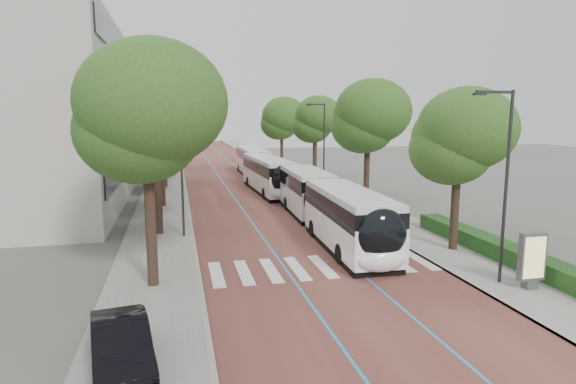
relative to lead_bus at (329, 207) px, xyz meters
name	(u,v)px	position (x,y,z in m)	size (l,w,h in m)	color
ground	(325,274)	(-2.51, -7.28, -1.63)	(160.00, 160.00, 0.00)	#51544C
road	(229,172)	(-2.51, 32.72, -1.62)	(11.00, 140.00, 0.02)	#552C26
sidewalk_left	(167,173)	(-10.01, 32.72, -1.57)	(4.00, 140.00, 0.12)	gray
sidewalk_right	(287,170)	(4.99, 32.72, -1.57)	(4.00, 140.00, 0.12)	gray
kerb_left	(183,173)	(-8.11, 32.72, -1.57)	(0.20, 140.00, 0.14)	gray
kerb_right	(273,170)	(3.09, 32.72, -1.57)	(0.20, 140.00, 0.14)	gray
zebra_crossing	(323,266)	(-2.31, -6.28, -1.60)	(10.55, 3.60, 0.01)	silver
lane_line_left	(216,172)	(-4.11, 32.72, -1.60)	(0.12, 126.00, 0.01)	#2587BB
lane_line_right	(241,171)	(-0.91, 32.72, -1.60)	(0.12, 126.00, 0.01)	#2587BB
office_building	(25,116)	(-21.98, 20.72, 5.37)	(18.11, 40.00, 14.00)	#ABA89F
hedge	(501,250)	(6.59, -7.28, -1.11)	(1.20, 14.00, 0.80)	#1D4217
streetlight_near	(503,172)	(4.11, -10.28, 3.19)	(1.82, 0.20, 8.00)	#28292B
streetlight_far	(322,140)	(4.11, 14.72, 3.19)	(1.82, 0.20, 8.00)	#28292B
lamp_post_left	(182,168)	(-8.61, 0.72, 2.49)	(0.14, 0.14, 8.00)	#28292B
trees_left	(162,117)	(-10.01, 18.42, 5.30)	(6.17, 60.80, 9.75)	black
trees_right	(326,123)	(5.19, 16.91, 4.72)	(5.99, 47.50, 9.19)	black
lead_bus	(329,207)	(0.00, 0.00, 0.00)	(3.14, 18.47, 3.20)	black
bus_queued_0	(269,175)	(-0.65, 15.58, 0.00)	(2.99, 12.48, 3.20)	white
bus_queued_1	(253,162)	(-0.09, 28.41, 0.00)	(2.68, 12.43, 3.20)	white
ad_panel	(532,259)	(5.02, -11.23, -0.29)	(1.12, 0.44, 2.32)	#59595B
parked_car	(121,346)	(-10.56, -14.15, -0.79)	(1.52, 4.36, 1.44)	black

